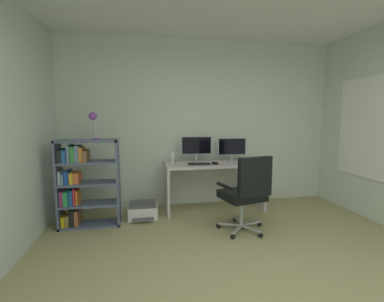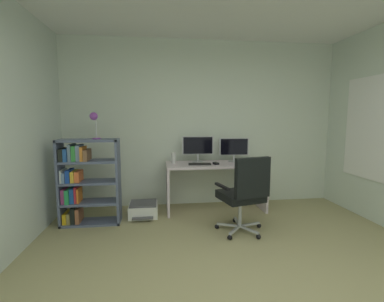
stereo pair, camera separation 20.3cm
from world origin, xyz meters
name	(u,v)px [view 1 (the left image)]	position (x,y,z in m)	size (l,w,h in m)	color
wall_back	(200,124)	(0.00, 2.69, 1.36)	(4.51, 0.10, 2.72)	silver
window_pane	(376,128)	(2.25, 1.45, 1.32)	(0.01, 1.29, 1.38)	white
window_frame	(376,128)	(2.24, 1.45, 1.32)	(0.02, 1.37, 1.46)	white
desk	(214,175)	(0.14, 2.29, 0.56)	(1.54, 0.65, 0.75)	silver
monitor_main	(196,147)	(-0.12, 2.42, 1.01)	(0.50, 0.18, 0.42)	#B2B5B7
monitor_secondary	(232,148)	(0.48, 2.42, 0.98)	(0.48, 0.18, 0.38)	#B2B5B7
keyboard	(199,164)	(-0.12, 2.18, 0.76)	(0.34, 0.13, 0.02)	black
computer_mouse	(215,163)	(0.13, 2.16, 0.77)	(0.06, 0.10, 0.03)	black
desktop_speaker	(172,158)	(-0.51, 2.37, 0.84)	(0.07, 0.07, 0.17)	silver
office_chair	(246,191)	(0.31, 1.31, 0.56)	(0.64, 0.67, 1.01)	#B7BABC
bookshelf	(82,183)	(-1.78, 1.93, 0.60)	(0.79, 0.31, 1.18)	slate
desk_lamp	(93,120)	(-1.60, 1.93, 1.44)	(0.13, 0.11, 0.36)	purple
printer	(143,210)	(-0.98, 2.13, 0.10)	(0.42, 0.49, 0.21)	white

